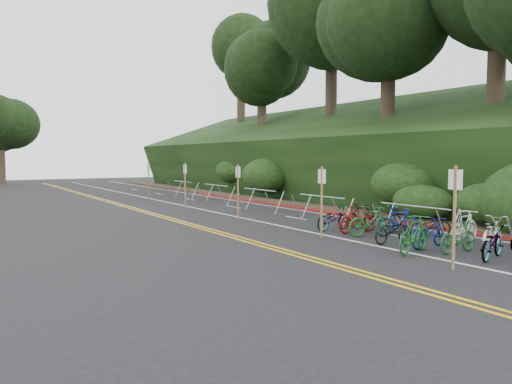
% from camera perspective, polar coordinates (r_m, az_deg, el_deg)
% --- Properties ---
extents(ground, '(120.00, 120.00, 0.00)m').
position_cam_1_polar(ground, '(13.85, 18.67, -7.95)').
color(ground, black).
rests_on(ground, ground).
extents(road_markings, '(7.47, 80.00, 0.01)m').
position_cam_1_polar(road_markings, '(21.97, -0.84, -3.36)').
color(road_markings, gold).
rests_on(road_markings, ground).
extents(red_curb, '(0.25, 28.00, 0.10)m').
position_cam_1_polar(red_curb, '(26.37, 6.57, -2.05)').
color(red_curb, maroon).
rests_on(red_curb, ground).
extents(embankment, '(14.30, 48.14, 9.11)m').
position_cam_1_polar(embankment, '(36.26, 8.83, 3.56)').
color(embankment, black).
rests_on(embankment, ground).
extents(tree_cluster, '(31.86, 53.55, 17.33)m').
position_cam_1_polar(tree_cluster, '(37.62, 2.00, 16.31)').
color(tree_cluster, '#2D2319').
rests_on(tree_cluster, ground).
extents(bike_racks_rest, '(1.14, 23.00, 1.17)m').
position_cam_1_polar(bike_racks_rest, '(25.57, 0.43, -0.40)').
color(bike_racks_rest, '#94989F').
rests_on(bike_racks_rest, ground).
extents(signpost_near, '(0.08, 0.40, 2.61)m').
position_cam_1_polar(signpost_near, '(13.32, 21.74, -2.00)').
color(signpost_near, brown).
rests_on(signpost_near, ground).
extents(signposts_rest, '(0.08, 18.40, 2.50)m').
position_cam_1_polar(signposts_rest, '(25.25, -5.41, 0.83)').
color(signposts_rest, brown).
rests_on(signposts_rest, ground).
extents(bike_front, '(1.04, 1.96, 1.14)m').
position_cam_1_polar(bike_front, '(15.34, 17.64, -4.62)').
color(bike_front, '#144C1E').
rests_on(bike_front, ground).
extents(bike_valet, '(2.98, 10.96, 1.10)m').
position_cam_1_polar(bike_valet, '(17.12, 20.63, -4.07)').
color(bike_valet, beige).
rests_on(bike_valet, ground).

